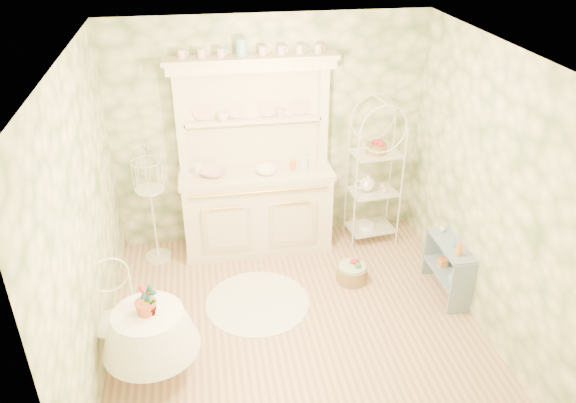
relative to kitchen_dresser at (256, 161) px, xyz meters
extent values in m
plane|color=tan|center=(0.20, -1.52, -1.15)|extent=(3.60, 3.60, 0.00)
plane|color=white|center=(0.20, -1.52, 1.56)|extent=(3.60, 3.60, 0.00)
plane|color=#F5E9C1|center=(-1.60, -1.52, 0.21)|extent=(3.60, 3.60, 0.00)
plane|color=#F5E9C1|center=(2.00, -1.52, 0.21)|extent=(3.60, 3.60, 0.00)
plane|color=#F5E9C1|center=(0.20, 0.28, 0.21)|extent=(3.60, 3.60, 0.00)
plane|color=#F5E9C1|center=(0.20, -3.32, 0.21)|extent=(3.60, 3.60, 0.00)
cube|color=#FAEBCF|center=(0.00, 0.00, 0.00)|extent=(1.87, 0.61, 2.29)
cube|color=white|center=(1.40, -0.04, -0.22)|extent=(0.62, 0.48, 1.85)
cube|color=#788FA6|center=(1.87, -1.23, -0.84)|extent=(0.27, 0.70, 0.60)
cylinder|color=white|center=(-1.15, -1.95, -0.79)|extent=(0.70, 0.70, 0.71)
cube|color=white|center=(-1.48, -1.72, -0.68)|extent=(0.52, 0.52, 0.92)
cube|color=white|center=(-1.20, -0.06, -0.43)|extent=(0.37, 0.37, 1.43)
cylinder|color=#95754C|center=(0.94, -0.87, -1.04)|extent=(0.41, 0.41, 0.21)
cylinder|color=white|center=(-0.14, -1.09, -1.14)|extent=(1.41, 1.41, 0.01)
imported|color=white|center=(-0.48, -0.03, -0.13)|extent=(0.35, 0.35, 0.07)
imported|color=white|center=(0.11, -0.07, -0.13)|extent=(0.31, 0.31, 0.07)
imported|color=white|center=(-0.33, 0.16, 0.47)|extent=(0.16, 0.16, 0.10)
imported|color=white|center=(0.31, 0.16, 0.47)|extent=(0.11, 0.11, 0.10)
imported|color=#3F7238|center=(-1.11, -1.98, -0.30)|extent=(0.18, 0.15, 0.28)
imported|color=orange|center=(1.86, -1.43, -0.46)|extent=(0.09, 0.09, 0.17)
imported|color=#7AABBF|center=(1.87, -1.28, -0.49)|extent=(0.06, 0.06, 0.11)
imported|color=silver|center=(1.88, -0.98, -0.50)|extent=(0.07, 0.07, 0.08)
camera|label=1|loc=(-0.59, -5.75, 2.63)|focal=35.00mm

